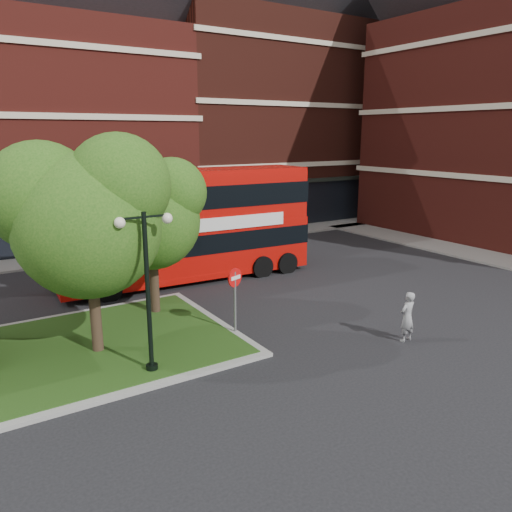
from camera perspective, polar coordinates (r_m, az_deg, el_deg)
ground at (r=18.28m, az=4.99°, el=-9.25°), size 120.00×120.00×0.00m
pavement_far at (r=32.32m, az=-13.00°, el=0.81°), size 44.00×3.00×0.12m
pavement_side at (r=31.67m, az=27.11°, el=-0.65°), size 3.00×28.00×0.12m
terrace_far_right at (r=44.53m, az=0.71°, el=14.94°), size 18.00×12.00×16.00m
traffic_island at (r=17.93m, az=-22.68°, el=-10.58°), size 12.60×7.60×0.15m
tree_island_west at (r=16.47m, az=-19.13°, el=4.85°), size 5.40×4.71×7.21m
tree_island_east at (r=19.77m, az=-12.21°, el=5.06°), size 4.46×3.90×6.29m
lamp_island at (r=14.97m, az=-12.30°, el=-3.28°), size 1.72×0.36×5.00m
lamp_far_left at (r=30.71m, az=-8.49°, el=5.60°), size 1.72×0.36×5.00m
lamp_far_right at (r=34.70m, az=3.73°, el=6.66°), size 1.72×0.36×5.00m
bus at (r=24.68m, az=-8.01°, el=4.35°), size 12.66×3.48×4.78m
woman at (r=18.39m, az=16.90°, el=-6.65°), size 0.70×0.50×1.81m
car_silver at (r=29.77m, az=-15.17°, el=0.75°), size 3.90×1.71×1.31m
car_white at (r=33.42m, az=-0.35°, el=2.78°), size 4.52×1.73×1.47m
no_entry_sign at (r=17.89m, az=-2.42°, el=-3.62°), size 0.67×0.28×2.51m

